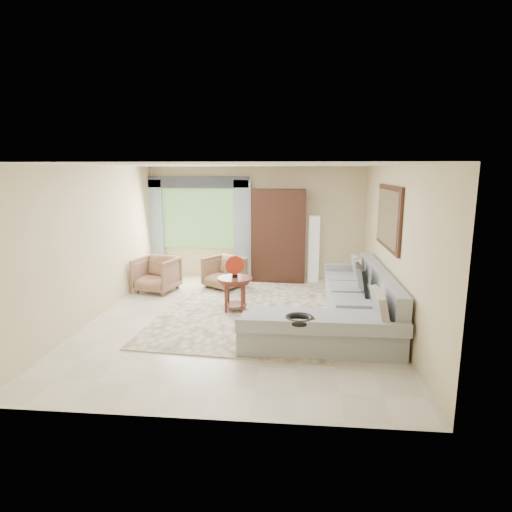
# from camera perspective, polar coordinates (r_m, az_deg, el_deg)

# --- Properties ---
(ground) EXTENTS (6.00, 6.00, 0.00)m
(ground) POSITION_cam_1_polar(r_m,az_deg,el_deg) (7.43, -2.20, -8.47)
(ground) COLOR silver
(ground) RESTS_ON ground
(area_rug) EXTENTS (3.29, 4.22, 0.02)m
(area_rug) POSITION_cam_1_polar(r_m,az_deg,el_deg) (7.83, -0.96, -7.31)
(area_rug) COLOR beige
(area_rug) RESTS_ON ground
(sectional_sofa) EXTENTS (2.30, 3.46, 0.90)m
(sectional_sofa) POSITION_cam_1_polar(r_m,az_deg,el_deg) (7.16, 12.00, -7.09)
(sectional_sofa) COLOR #93959A
(sectional_sofa) RESTS_ON ground
(tv_screen) EXTENTS (0.14, 0.74, 0.48)m
(tv_screen) POSITION_cam_1_polar(r_m,az_deg,el_deg) (7.37, 13.94, -3.11)
(tv_screen) COLOR black
(tv_screen) RESTS_ON sectional_sofa
(garden_hose) EXTENTS (0.43, 0.43, 0.09)m
(garden_hose) POSITION_cam_1_polar(r_m,az_deg,el_deg) (5.86, 5.78, -8.42)
(garden_hose) COLOR black
(garden_hose) RESTS_ON sectional_sofa
(coffee_table) EXTENTS (0.63, 0.63, 0.63)m
(coffee_table) POSITION_cam_1_polar(r_m,az_deg,el_deg) (7.75, -2.82, -5.04)
(coffee_table) COLOR #4B2014
(coffee_table) RESTS_ON ground
(red_disc) EXTENTS (0.33, 0.13, 0.34)m
(red_disc) POSITION_cam_1_polar(r_m,az_deg,el_deg) (7.62, -2.86, -1.22)
(red_disc) COLOR #A22310
(red_disc) RESTS_ON coffee_table
(armchair_left) EXTENTS (0.94, 0.96, 0.73)m
(armchair_left) POSITION_cam_1_polar(r_m,az_deg,el_deg) (9.23, -13.10, -2.39)
(armchair_left) COLOR #977252
(armchair_left) RESTS_ON ground
(armchair_right) EXTENTS (1.02, 1.03, 0.69)m
(armchair_right) POSITION_cam_1_polar(r_m,az_deg,el_deg) (9.27, -4.22, -2.21)
(armchair_right) COLOR olive
(armchair_right) RESTS_ON ground
(potted_plant) EXTENTS (0.60, 0.55, 0.58)m
(potted_plant) POSITION_cam_1_polar(r_m,az_deg,el_deg) (10.56, -13.39, -1.09)
(potted_plant) COLOR #999999
(potted_plant) RESTS_ON ground
(armoire) EXTENTS (1.20, 0.55, 2.10)m
(armoire) POSITION_cam_1_polar(r_m,az_deg,el_deg) (9.76, 3.05, 2.72)
(armoire) COLOR black
(armoire) RESTS_ON ground
(floor_lamp) EXTENTS (0.24, 0.24, 1.50)m
(floor_lamp) POSITION_cam_1_polar(r_m,az_deg,el_deg) (9.87, 7.69, 0.97)
(floor_lamp) COLOR silver
(floor_lamp) RESTS_ON ground
(window) EXTENTS (1.80, 0.04, 1.40)m
(window) POSITION_cam_1_polar(r_m,az_deg,el_deg) (10.21, -7.63, 5.01)
(window) COLOR #669E59
(window) RESTS_ON wall_back
(curtain_left) EXTENTS (0.40, 0.08, 2.30)m
(curtain_left) POSITION_cam_1_polar(r_m,az_deg,el_deg) (10.44, -13.34, 3.56)
(curtain_left) COLOR #9EB7CC
(curtain_left) RESTS_ON ground
(curtain_right) EXTENTS (0.40, 0.08, 2.30)m
(curtain_right) POSITION_cam_1_polar(r_m,az_deg,el_deg) (9.97, -1.80, 3.50)
(curtain_right) COLOR #9EB7CC
(curtain_right) RESTS_ON ground
(valance) EXTENTS (2.40, 0.12, 0.26)m
(valance) POSITION_cam_1_polar(r_m,az_deg,el_deg) (10.08, -7.84, 9.77)
(valance) COLOR #1E232D
(valance) RESTS_ON wall_back
(wall_mirror) EXTENTS (0.05, 1.70, 1.05)m
(wall_mirror) POSITION_cam_1_polar(r_m,az_deg,el_deg) (7.47, 17.22, 4.95)
(wall_mirror) COLOR black
(wall_mirror) RESTS_ON wall_right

